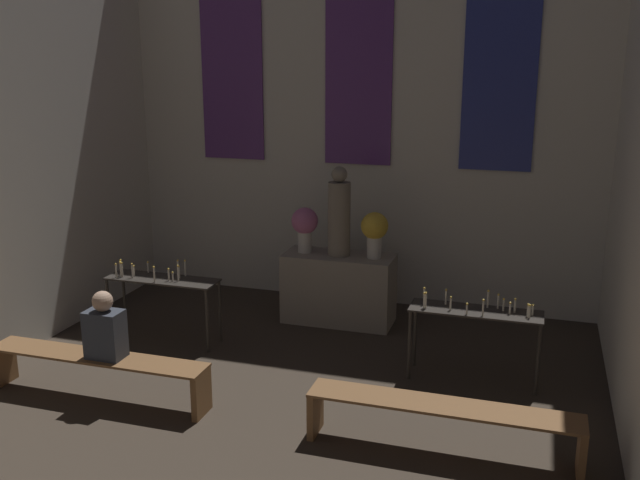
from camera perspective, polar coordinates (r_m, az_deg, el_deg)
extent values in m
cube|color=silver|center=(9.55, 3.22, 12.56)|extent=(6.61, 0.12, 5.98)
cube|color=#60337F|center=(10.06, -7.14, 15.98)|extent=(0.89, 0.03, 3.35)
cube|color=#60337F|center=(9.47, 3.15, 16.16)|extent=(0.89, 0.03, 3.35)
cube|color=navy|center=(9.20, 14.40, 15.79)|extent=(0.89, 0.03, 3.35)
cube|color=gray|center=(9.09, 1.50, -3.89)|extent=(1.39, 0.60, 0.89)
cylinder|color=gray|center=(8.85, 1.54, 1.69)|extent=(0.28, 0.28, 0.93)
sphere|color=gray|center=(8.74, 1.57, 5.27)|extent=(0.20, 0.20, 0.20)
cylinder|color=beige|center=(9.05, -1.22, -0.08)|extent=(0.18, 0.18, 0.29)
sphere|color=#C66B9E|center=(8.99, -1.23, 1.54)|extent=(0.34, 0.34, 0.34)
cylinder|color=beige|center=(8.82, 4.36, -0.52)|extent=(0.18, 0.18, 0.29)
sphere|color=gold|center=(8.75, 4.39, 1.14)|extent=(0.34, 0.34, 0.34)
cube|color=#332D28|center=(8.60, -12.50, -3.08)|extent=(1.35, 0.40, 0.02)
cylinder|color=#332D28|center=(8.91, -16.54, -5.34)|extent=(0.04, 0.04, 0.76)
cylinder|color=#332D28|center=(8.29, -9.02, -6.42)|extent=(0.04, 0.04, 0.76)
cylinder|color=#332D28|center=(9.18, -15.37, -4.67)|extent=(0.04, 0.04, 0.76)
cylinder|color=#332D28|center=(8.57, -8.01, -5.65)|extent=(0.04, 0.04, 0.76)
cylinder|color=silver|center=(8.74, -15.54, -2.36)|extent=(0.02, 0.02, 0.16)
sphere|color=#F9CC4C|center=(8.71, -15.59, -1.78)|extent=(0.02, 0.02, 0.02)
cylinder|color=silver|center=(8.44, -11.69, -2.94)|extent=(0.02, 0.02, 0.10)
sphere|color=#F9CC4C|center=(8.43, -11.71, -2.56)|extent=(0.02, 0.02, 0.02)
cylinder|color=silver|center=(8.82, -15.62, -2.17)|extent=(0.02, 0.02, 0.17)
sphere|color=#F9CC4C|center=(8.79, -15.67, -1.55)|extent=(0.02, 0.02, 0.02)
cylinder|color=silver|center=(8.60, -10.73, -2.28)|extent=(0.02, 0.02, 0.18)
sphere|color=#F9CC4C|center=(8.58, -10.76, -1.63)|extent=(0.02, 0.02, 0.02)
cylinder|color=silver|center=(8.84, -13.59, -2.17)|extent=(0.02, 0.02, 0.12)
sphere|color=#F9CC4C|center=(8.82, -13.61, -1.73)|extent=(0.02, 0.02, 0.02)
cylinder|color=silver|center=(8.75, -14.66, -2.45)|extent=(0.02, 0.02, 0.11)
sphere|color=#F9CC4C|center=(8.73, -14.69, -2.03)|extent=(0.02, 0.02, 0.02)
cylinder|color=silver|center=(8.75, -16.00, -2.42)|extent=(0.02, 0.02, 0.15)
sphere|color=#F9CC4C|center=(8.72, -16.04, -1.87)|extent=(0.02, 0.02, 0.02)
cylinder|color=silver|center=(8.64, -11.29, -2.25)|extent=(0.02, 0.02, 0.18)
sphere|color=#F9CC4C|center=(8.61, -11.32, -1.61)|extent=(0.02, 0.02, 0.02)
cylinder|color=silver|center=(8.79, -15.66, -2.28)|extent=(0.02, 0.02, 0.16)
sphere|color=#F9CC4C|center=(8.77, -15.70, -1.71)|extent=(0.02, 0.02, 0.02)
cylinder|color=silver|center=(8.44, -13.12, -2.76)|extent=(0.02, 0.02, 0.17)
sphere|color=#F9CC4C|center=(8.41, -13.16, -2.12)|extent=(0.02, 0.02, 0.02)
cylinder|color=silver|center=(8.43, -11.28, -2.68)|extent=(0.02, 0.02, 0.17)
sphere|color=#F9CC4C|center=(8.40, -11.31, -2.03)|extent=(0.02, 0.02, 0.02)
cylinder|color=silver|center=(8.68, -14.79, -2.43)|extent=(0.02, 0.02, 0.16)
sphere|color=#F9CC4C|center=(8.66, -14.82, -1.86)|extent=(0.02, 0.02, 0.02)
cylinder|color=silver|center=(8.54, -11.20, -2.60)|extent=(0.02, 0.02, 0.13)
sphere|color=#F9CC4C|center=(8.52, -11.23, -2.10)|extent=(0.02, 0.02, 0.02)
cylinder|color=silver|center=(8.75, -15.63, -2.34)|extent=(0.02, 0.02, 0.16)
sphere|color=#F9CC4C|center=(8.72, -15.68, -1.76)|extent=(0.02, 0.02, 0.02)
cylinder|color=silver|center=(8.47, -12.01, -2.79)|extent=(0.02, 0.02, 0.13)
sphere|color=#F9CC4C|center=(8.44, -12.04, -2.28)|extent=(0.02, 0.02, 0.02)
cube|color=#332D28|center=(7.54, 12.35, -5.58)|extent=(1.35, 0.40, 0.02)
cylinder|color=#332D28|center=(7.60, 7.16, -8.34)|extent=(0.04, 0.04, 0.76)
cylinder|color=#332D28|center=(7.51, 17.04, -9.19)|extent=(0.04, 0.04, 0.76)
cylinder|color=#332D28|center=(7.91, 7.61, -7.41)|extent=(0.04, 0.04, 0.76)
cylinder|color=#332D28|center=(7.83, 17.08, -8.21)|extent=(0.04, 0.04, 0.76)
cylinder|color=silver|center=(7.63, 10.03, -4.56)|extent=(0.02, 0.02, 0.15)
sphere|color=#F9CC4C|center=(7.60, 10.06, -3.96)|extent=(0.02, 0.02, 0.02)
cylinder|color=silver|center=(7.46, 8.45, -4.88)|extent=(0.02, 0.02, 0.16)
sphere|color=#F9CC4C|center=(7.43, 8.48, -4.21)|extent=(0.02, 0.02, 0.02)
cylinder|color=silver|center=(7.53, 16.65, -5.45)|extent=(0.02, 0.02, 0.10)
sphere|color=#F9CC4C|center=(7.51, 16.68, -5.02)|extent=(0.02, 0.02, 0.02)
cylinder|color=silver|center=(7.61, 13.28, -4.68)|extent=(0.02, 0.02, 0.17)
sphere|color=#F9CC4C|center=(7.58, 13.32, -3.98)|extent=(0.02, 0.02, 0.02)
cylinder|color=silver|center=(7.49, 8.34, -4.86)|extent=(0.02, 0.02, 0.15)
sphere|color=#F9CC4C|center=(7.46, 8.37, -4.23)|extent=(0.02, 0.02, 0.02)
cylinder|color=silver|center=(7.59, 8.33, -4.51)|extent=(0.02, 0.02, 0.17)
sphere|color=#F9CC4C|center=(7.56, 8.35, -3.84)|extent=(0.02, 0.02, 0.02)
cylinder|color=silver|center=(7.47, 16.29, -5.49)|extent=(0.02, 0.02, 0.12)
sphere|color=#F9CC4C|center=(7.45, 16.33, -4.98)|extent=(0.02, 0.02, 0.02)
cylinder|color=silver|center=(7.50, 14.95, -5.36)|extent=(0.02, 0.02, 0.11)
sphere|color=#F9CC4C|center=(7.48, 14.98, -4.89)|extent=(0.02, 0.02, 0.02)
cylinder|color=silver|center=(7.47, 10.40, -5.08)|extent=(0.02, 0.02, 0.13)
sphere|color=#F9CC4C|center=(7.44, 10.43, -4.53)|extent=(0.02, 0.02, 0.02)
cylinder|color=silver|center=(7.57, 14.46, -5.10)|extent=(0.02, 0.02, 0.12)
sphere|color=#F9CC4C|center=(7.55, 14.50, -4.60)|extent=(0.02, 0.02, 0.02)
cylinder|color=silver|center=(7.38, 11.66, -5.49)|extent=(0.02, 0.02, 0.11)
sphere|color=#F9CC4C|center=(7.36, 11.69, -5.02)|extent=(0.02, 0.02, 0.02)
cylinder|color=silver|center=(7.37, 12.91, -5.37)|extent=(0.02, 0.02, 0.16)
sphere|color=#F9CC4C|center=(7.34, 12.95, -4.71)|extent=(0.02, 0.02, 0.02)
cylinder|color=silver|center=(7.62, 14.06, -4.85)|extent=(0.02, 0.02, 0.14)
sphere|color=#F9CC4C|center=(7.59, 14.10, -4.26)|extent=(0.02, 0.02, 0.02)
cylinder|color=silver|center=(7.55, 15.32, -5.15)|extent=(0.02, 0.02, 0.13)
sphere|color=#F9CC4C|center=(7.52, 15.36, -4.59)|extent=(0.02, 0.02, 0.02)
cylinder|color=silver|center=(7.44, 16.43, -5.57)|extent=(0.02, 0.02, 0.12)
sphere|color=#F9CC4C|center=(7.41, 16.47, -5.04)|extent=(0.02, 0.02, 0.02)
cube|color=brown|center=(7.44, -17.47, -8.89)|extent=(2.33, 0.36, 0.03)
cube|color=brown|center=(8.19, -23.97, -9.04)|extent=(0.06, 0.32, 0.43)
cube|color=brown|center=(6.99, -9.47, -12.04)|extent=(0.06, 0.32, 0.43)
cube|color=brown|center=(6.28, 9.78, -12.93)|extent=(2.33, 0.36, 0.03)
cube|color=brown|center=(6.60, -0.38, -13.52)|extent=(0.06, 0.32, 0.43)
cube|color=brown|center=(6.37, 20.21, -15.58)|extent=(0.06, 0.32, 0.43)
cube|color=#383D47|center=(7.28, -16.81, -7.23)|extent=(0.36, 0.24, 0.48)
sphere|color=tan|center=(7.16, -17.01, -4.71)|extent=(0.20, 0.20, 0.20)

